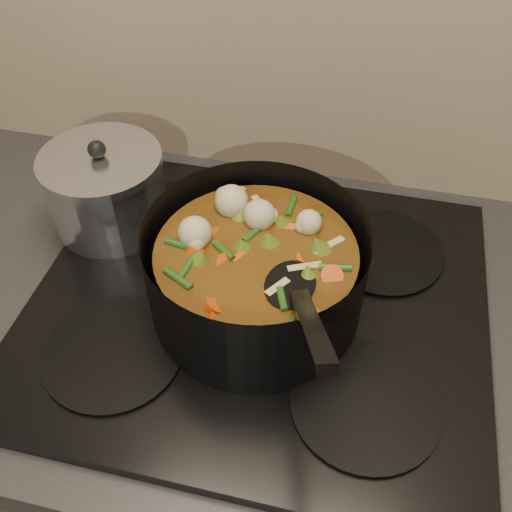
# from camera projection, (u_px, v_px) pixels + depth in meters

# --- Properties ---
(counter) EXTENTS (2.64, 0.64, 0.91)m
(counter) POSITION_uv_depth(u_px,v_px,m) (258.00, 451.00, 1.13)
(counter) COLOR brown
(counter) RESTS_ON ground
(stovetop) EXTENTS (0.62, 0.54, 0.03)m
(stovetop) POSITION_uv_depth(u_px,v_px,m) (258.00, 303.00, 0.80)
(stovetop) COLOR black
(stovetop) RESTS_ON counter
(stockpot) EXTENTS (0.31, 0.37, 0.21)m
(stockpot) POSITION_uv_depth(u_px,v_px,m) (256.00, 274.00, 0.73)
(stockpot) COLOR black
(stockpot) RESTS_ON stovetop
(saucepan) EXTENTS (0.18, 0.18, 0.15)m
(saucepan) POSITION_uv_depth(u_px,v_px,m) (106.00, 190.00, 0.86)
(saucepan) COLOR silver
(saucepan) RESTS_ON stovetop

